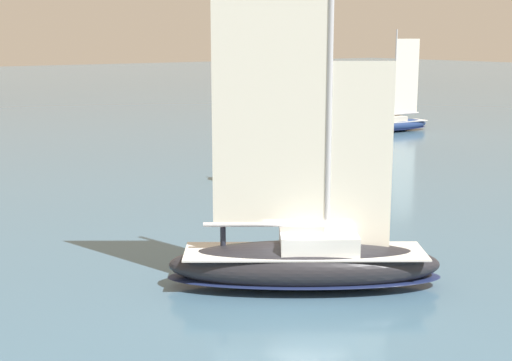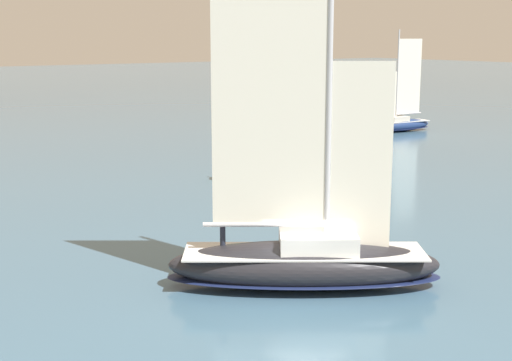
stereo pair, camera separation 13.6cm
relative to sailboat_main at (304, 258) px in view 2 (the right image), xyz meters
The scene contains 4 objects.
ground_plane 1.07m from the sailboat_main, 148.27° to the left, with size 400.00×400.00×0.00m, color #42667F.
sailboat_main is the anchor object (origin of this frame).
sailboat_moored_mid_channel 44.46m from the sailboat_main, 39.37° to the left, with size 7.04×2.59×9.48m.
channel_buoy 19.72m from the sailboat_main, 65.45° to the left, with size 1.23×1.23×2.20m.
Camera 2 is at (-15.42, -18.98, 8.85)m, focal length 50.00 mm.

